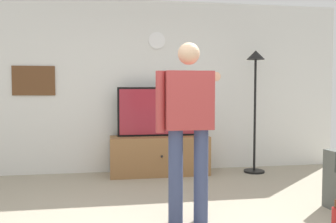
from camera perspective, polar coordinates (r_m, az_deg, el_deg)
back_wall at (r=5.81m, az=-3.24°, el=3.96°), size 6.40×0.10×2.70m
tv_stand at (r=5.57m, az=-1.34°, el=-6.93°), size 1.50×0.50×0.59m
television at (r=5.54m, az=-1.42°, el=-0.02°), size 1.27×0.07×0.75m
wall_clock at (r=5.82m, az=-1.77°, el=11.11°), size 0.26×0.03×0.26m
framed_picture at (r=5.83m, az=-20.38°, el=4.57°), size 0.62×0.04×0.44m
floor_lamp at (r=5.79m, az=13.58°, el=4.00°), size 0.32×0.32×1.91m
person_standing_nearer_lamp at (r=3.49m, az=3.21°, el=-1.38°), size 0.64×0.78×1.74m
beverage_bottle at (r=3.66m, az=24.85°, el=-15.40°), size 0.07×0.07×0.32m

